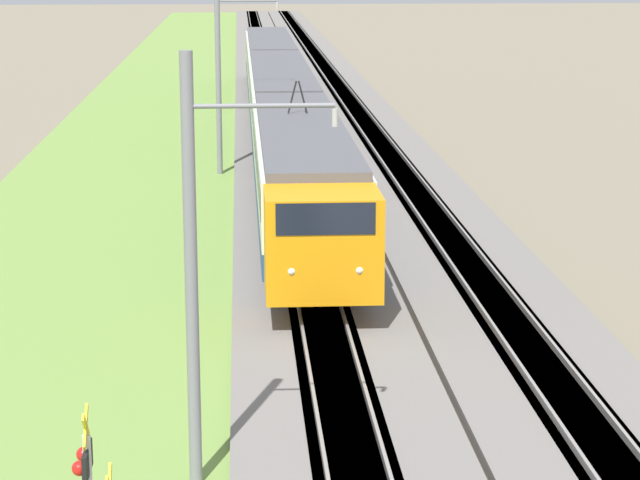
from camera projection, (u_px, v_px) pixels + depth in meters
name	position (u px, v px, depth m)	size (l,w,h in m)	color
ballast_main	(278.00, 131.00, 63.07)	(240.00, 4.40, 0.30)	slate
ballast_adjacent	(368.00, 130.00, 63.36)	(240.00, 4.40, 0.30)	slate
track_main	(278.00, 130.00, 63.07)	(240.00, 1.57, 0.45)	#4C4238
track_adjacent	(368.00, 130.00, 63.36)	(240.00, 1.57, 0.45)	#4C4238
grass_verge	(150.00, 134.00, 62.69)	(240.00, 9.98, 0.12)	olive
passenger_train	(281.00, 99.00, 58.55)	(60.69, 2.90, 4.85)	orange
catenary_mast_near	(195.00, 271.00, 20.76)	(0.22, 2.56, 7.57)	slate
catenary_mast_mid	(220.00, 75.00, 50.28)	(0.22, 2.56, 8.01)	slate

